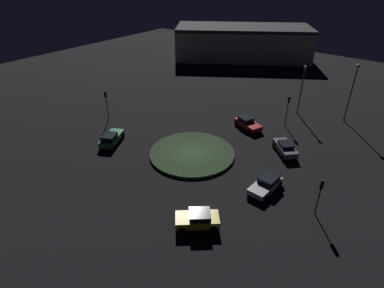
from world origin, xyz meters
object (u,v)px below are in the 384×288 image
at_px(car_red, 248,123).
at_px(store_building, 243,42).
at_px(car_grey, 285,148).
at_px(car_yellow, 198,219).
at_px(traffic_light_east, 106,100).
at_px(car_green, 111,138).
at_px(car_silver, 266,184).
at_px(streetlamp_south, 302,84).
at_px(traffic_light_west, 320,190).
at_px(streetlamp_southwest, 354,83).
at_px(traffic_light_south, 288,105).

height_order(car_red, store_building, store_building).
relative_size(car_red, car_grey, 1.12).
height_order(car_yellow, store_building, store_building).
bearing_deg(traffic_light_east, car_red, 30.72).
relative_size(car_yellow, car_red, 0.91).
bearing_deg(car_green, car_yellow, -132.29).
xyz_separation_m(car_silver, streetlamp_south, (4.69, -20.21, 3.97)).
distance_m(traffic_light_west, traffic_light_east, 31.26).
xyz_separation_m(car_yellow, car_red, (5.95, -19.59, -0.07)).
relative_size(car_green, traffic_light_west, 1.19).
bearing_deg(traffic_light_west, streetlamp_southwest, -76.81).
height_order(car_green, streetlamp_southwest, streetlamp_southwest).
bearing_deg(car_grey, car_silver, -35.60).
relative_size(car_green, store_building, 0.14).
relative_size(car_green, streetlamp_south, 0.62).
bearing_deg(car_yellow, car_silver, -146.22).
distance_m(car_yellow, car_grey, 16.45).
bearing_deg(car_grey, store_building, 171.66).
xyz_separation_m(car_yellow, traffic_light_west, (-7.71, -8.02, 1.95)).
bearing_deg(car_grey, car_green, -103.96).
distance_m(car_grey, streetlamp_southwest, 15.19).
xyz_separation_m(car_yellow, car_silver, (-2.41, -8.52, -0.11)).
height_order(car_grey, traffic_light_south, traffic_light_south).
xyz_separation_m(car_green, traffic_light_east, (5.84, -4.32, 2.40)).
distance_m(traffic_light_west, traffic_light_south, 18.37).
distance_m(car_green, store_building, 46.83).
xyz_separation_m(car_silver, traffic_light_south, (4.47, -15.06, 2.43)).
bearing_deg(traffic_light_east, traffic_light_south, 33.96).
bearing_deg(car_red, store_building, 143.52).
bearing_deg(traffic_light_west, car_yellow, 50.43).
bearing_deg(traffic_light_east, streetlamp_south, 42.76).
bearing_deg(car_red, streetlamp_southwest, 68.81).
distance_m(car_green, traffic_light_south, 24.43).
bearing_deg(car_green, traffic_light_west, -109.77).
xyz_separation_m(traffic_light_west, store_building, (32.91, -43.06, 0.90)).
distance_m(car_silver, traffic_light_east, 26.06).
bearing_deg(car_red, car_grey, -2.34).
bearing_deg(traffic_light_south, streetlamp_south, -155.86).
xyz_separation_m(traffic_light_east, streetlamp_southwest, (-27.74, -21.13, 2.64)).
xyz_separation_m(car_yellow, car_grey, (-1.04, -16.42, -0.05)).
bearing_deg(streetlamp_southwest, traffic_light_west, 98.87).
xyz_separation_m(car_silver, traffic_light_west, (-5.30, 0.50, 2.07)).
bearing_deg(traffic_light_south, traffic_light_west, 53.84).
relative_size(car_green, car_silver, 1.06).
height_order(car_red, traffic_light_south, traffic_light_south).
distance_m(car_red, car_green, 18.77).
height_order(car_grey, streetlamp_southwest, streetlamp_southwest).
bearing_deg(car_green, car_red, -65.36).
height_order(traffic_light_south, traffic_light_east, traffic_light_east).
bearing_deg(store_building, traffic_light_west, 94.14).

